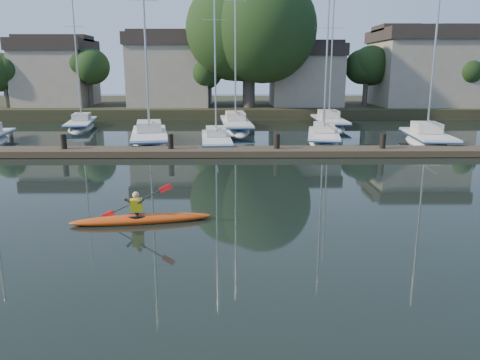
{
  "coord_description": "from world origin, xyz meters",
  "views": [
    {
      "loc": [
        0.65,
        -12.13,
        4.78
      ],
      "look_at": [
        0.8,
        2.86,
        1.2
      ],
      "focal_mm": 35.0,
      "sensor_mm": 36.0,
      "label": 1
    }
  ],
  "objects_px": {
    "sailboat_6": "(236,131)",
    "sailboat_7": "(329,128)",
    "kayak": "(141,217)",
    "sailboat_4": "(427,147)",
    "sailboat_5": "(82,129)",
    "dock": "(224,151)",
    "sailboat_2": "(216,147)",
    "sailboat_3": "(323,144)",
    "sailboat_1": "(150,145)"
  },
  "relations": [
    {
      "from": "sailboat_6",
      "to": "sailboat_7",
      "type": "height_order",
      "value": "sailboat_6"
    },
    {
      "from": "kayak",
      "to": "sailboat_7",
      "type": "height_order",
      "value": "sailboat_7"
    },
    {
      "from": "sailboat_4",
      "to": "sailboat_5",
      "type": "bearing_deg",
      "value": 166.91
    },
    {
      "from": "kayak",
      "to": "sailboat_6",
      "type": "distance_m",
      "value": 24.36
    },
    {
      "from": "sailboat_7",
      "to": "dock",
      "type": "bearing_deg",
      "value": -121.51
    },
    {
      "from": "dock",
      "to": "kayak",
      "type": "bearing_deg",
      "value": -101.2
    },
    {
      "from": "sailboat_2",
      "to": "sailboat_6",
      "type": "height_order",
      "value": "sailboat_6"
    },
    {
      "from": "sailboat_3",
      "to": "sailboat_6",
      "type": "height_order",
      "value": "sailboat_6"
    },
    {
      "from": "sailboat_7",
      "to": "kayak",
      "type": "bearing_deg",
      "value": -112.47
    },
    {
      "from": "dock",
      "to": "sailboat_5",
      "type": "xyz_separation_m",
      "value": [
        -12.21,
        13.04,
        -0.38
      ]
    },
    {
      "from": "sailboat_3",
      "to": "sailboat_6",
      "type": "distance_m",
      "value": 9.3
    },
    {
      "from": "sailboat_3",
      "to": "sailboat_7",
      "type": "relative_size",
      "value": 0.91
    },
    {
      "from": "sailboat_1",
      "to": "sailboat_3",
      "type": "xyz_separation_m",
      "value": [
        11.65,
        0.22,
        0.02
      ]
    },
    {
      "from": "sailboat_1",
      "to": "sailboat_2",
      "type": "distance_m",
      "value": 4.61
    },
    {
      "from": "sailboat_1",
      "to": "sailboat_7",
      "type": "distance_m",
      "value": 16.35
    },
    {
      "from": "kayak",
      "to": "sailboat_6",
      "type": "relative_size",
      "value": 0.27
    },
    {
      "from": "dock",
      "to": "sailboat_4",
      "type": "height_order",
      "value": "sailboat_4"
    },
    {
      "from": "dock",
      "to": "sailboat_6",
      "type": "height_order",
      "value": "sailboat_6"
    },
    {
      "from": "sailboat_5",
      "to": "sailboat_6",
      "type": "distance_m",
      "value": 12.93
    },
    {
      "from": "dock",
      "to": "sailboat_6",
      "type": "xyz_separation_m",
      "value": [
        0.69,
        12.25,
        -0.4
      ]
    },
    {
      "from": "sailboat_2",
      "to": "kayak",
      "type": "bearing_deg",
      "value": -100.71
    },
    {
      "from": "kayak",
      "to": "sailboat_6",
      "type": "xyz_separation_m",
      "value": [
        3.05,
        24.17,
        -0.37
      ]
    },
    {
      "from": "sailboat_2",
      "to": "sailboat_3",
      "type": "distance_m",
      "value": 7.29
    },
    {
      "from": "sailboat_5",
      "to": "sailboat_7",
      "type": "height_order",
      "value": "sailboat_5"
    },
    {
      "from": "sailboat_2",
      "to": "sailboat_1",
      "type": "bearing_deg",
      "value": 162.06
    },
    {
      "from": "sailboat_2",
      "to": "sailboat_7",
      "type": "xyz_separation_m",
      "value": [
        9.25,
        9.96,
        -0.04
      ]
    },
    {
      "from": "sailboat_1",
      "to": "sailboat_6",
      "type": "height_order",
      "value": "sailboat_6"
    },
    {
      "from": "dock",
      "to": "sailboat_3",
      "type": "distance_m",
      "value": 8.31
    },
    {
      "from": "kayak",
      "to": "sailboat_7",
      "type": "bearing_deg",
      "value": 57.01
    },
    {
      "from": "sailboat_2",
      "to": "sailboat_4",
      "type": "bearing_deg",
      "value": -2.97
    },
    {
      "from": "sailboat_4",
      "to": "sailboat_7",
      "type": "height_order",
      "value": "sailboat_7"
    },
    {
      "from": "dock",
      "to": "sailboat_3",
      "type": "relative_size",
      "value": 2.67
    },
    {
      "from": "sailboat_1",
      "to": "sailboat_5",
      "type": "relative_size",
      "value": 1.12
    },
    {
      "from": "sailboat_1",
      "to": "sailboat_7",
      "type": "xyz_separation_m",
      "value": [
        13.73,
        8.87,
        0.0
      ]
    },
    {
      "from": "dock",
      "to": "sailboat_7",
      "type": "height_order",
      "value": "sailboat_7"
    },
    {
      "from": "sailboat_4",
      "to": "sailboat_5",
      "type": "xyz_separation_m",
      "value": [
        -25.42,
        8.99,
        0.04
      ]
    },
    {
      "from": "sailboat_6",
      "to": "sailboat_7",
      "type": "relative_size",
      "value": 1.22
    },
    {
      "from": "sailboat_3",
      "to": "sailboat_7",
      "type": "bearing_deg",
      "value": 85.9
    },
    {
      "from": "dock",
      "to": "sailboat_1",
      "type": "xyz_separation_m",
      "value": [
        -5.06,
        4.83,
        -0.41
      ]
    },
    {
      "from": "sailboat_1",
      "to": "sailboat_6",
      "type": "distance_m",
      "value": 9.39
    },
    {
      "from": "kayak",
      "to": "sailboat_4",
      "type": "height_order",
      "value": "sailboat_4"
    },
    {
      "from": "kayak",
      "to": "sailboat_3",
      "type": "distance_m",
      "value": 19.19
    },
    {
      "from": "sailboat_1",
      "to": "sailboat_3",
      "type": "distance_m",
      "value": 11.65
    },
    {
      "from": "kayak",
      "to": "sailboat_2",
      "type": "relative_size",
      "value": 0.34
    },
    {
      "from": "kayak",
      "to": "sailboat_4",
      "type": "relative_size",
      "value": 0.34
    },
    {
      "from": "sailboat_3",
      "to": "sailboat_7",
      "type": "height_order",
      "value": "sailboat_7"
    },
    {
      "from": "kayak",
      "to": "sailboat_7",
      "type": "xyz_separation_m",
      "value": [
        11.03,
        25.62,
        -0.38
      ]
    },
    {
      "from": "sailboat_1",
      "to": "sailboat_2",
      "type": "bearing_deg",
      "value": -23.89
    },
    {
      "from": "kayak",
      "to": "sailboat_2",
      "type": "bearing_deg",
      "value": 73.83
    },
    {
      "from": "sailboat_4",
      "to": "sailboat_6",
      "type": "height_order",
      "value": "sailboat_6"
    }
  ]
}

